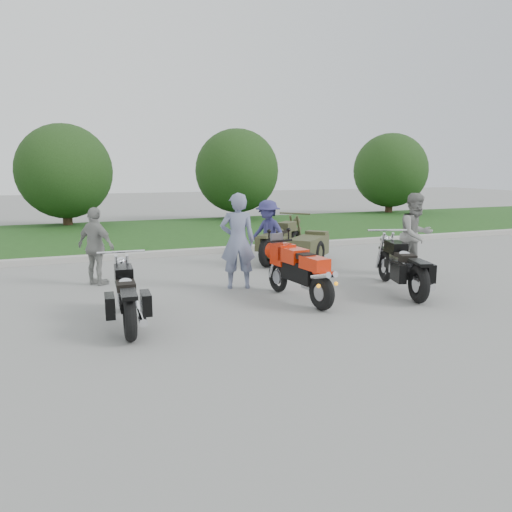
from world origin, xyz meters
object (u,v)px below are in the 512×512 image
object	(u,v)px
cruiser_right	(403,268)
person_stripe	(238,241)
cruiser_sidecar	(297,245)
person_denim	(268,233)
sportbike_red	(300,270)
cruiser_left	(127,298)
person_grey	(416,235)
person_back	(96,246)

from	to	relation	value
cruiser_right	person_stripe	size ratio (longest dim) A/B	1.24
cruiser_sidecar	person_stripe	world-z (taller)	person_stripe
person_stripe	cruiser_sidecar	bearing A→B (deg)	-124.27
cruiser_right	person_denim	distance (m)	3.71
sportbike_red	cruiser_left	distance (m)	3.07
cruiser_right	person_denim	bearing A→B (deg)	127.60
cruiser_right	person_denim	xyz separation A→B (m)	(-1.34, 3.45, 0.32)
sportbike_red	cruiser_left	bearing A→B (deg)	179.26
person_denim	person_stripe	bearing A→B (deg)	-64.99
cruiser_right	person_stripe	bearing A→B (deg)	168.29
cruiser_right	cruiser_sidecar	distance (m)	3.46
person_grey	person_denim	world-z (taller)	person_grey
person_grey	cruiser_sidecar	bearing A→B (deg)	125.01
sportbike_red	person_stripe	size ratio (longest dim) A/B	1.07
cruiser_left	cruiser_sidecar	bearing A→B (deg)	41.44
person_back	sportbike_red	bearing A→B (deg)	-168.83
sportbike_red	cruiser_sidecar	bearing A→B (deg)	57.69
sportbike_red	cruiser_sidecar	size ratio (longest dim) A/B	0.91
cruiser_left	person_stripe	xyz separation A→B (m)	(2.35, 1.67, 0.51)
sportbike_red	person_back	xyz separation A→B (m)	(-3.26, 2.64, 0.23)
cruiser_right	person_stripe	xyz separation A→B (m)	(-2.80, 1.50, 0.47)
cruiser_left	person_stripe	size ratio (longest dim) A/B	1.17
person_grey	cruiser_left	bearing A→B (deg)	-171.59
person_grey	person_back	bearing A→B (deg)	162.55
person_denim	cruiser_right	bearing A→B (deg)	-6.90
person_grey	person_back	world-z (taller)	person_grey
cruiser_left	cruiser_right	world-z (taller)	cruiser_right
sportbike_red	cruiser_right	size ratio (longest dim) A/B	0.86
cruiser_left	person_denim	bearing A→B (deg)	46.91
sportbike_red	person_back	distance (m)	4.20
cruiser_left	cruiser_sidecar	size ratio (longest dim) A/B	0.99
person_back	cruiser_sidecar	bearing A→B (deg)	-122.68
cruiser_left	cruiser_sidecar	distance (m)	5.81
person_back	cruiser_left	bearing A→B (deg)	144.19
cruiser_right	person_grey	xyz separation A→B (m)	(1.20, 1.16, 0.44)
cruiser_left	cruiser_sidecar	world-z (taller)	cruiser_sidecar
cruiser_sidecar	person_stripe	bearing A→B (deg)	-91.89
person_stripe	sportbike_red	bearing A→B (deg)	132.68
sportbike_red	person_stripe	xyz separation A→B (m)	(-0.70, 1.33, 0.38)
sportbike_red	person_stripe	bearing A→B (deg)	110.53
sportbike_red	person_denim	distance (m)	3.38
cruiser_sidecar	person_stripe	xyz separation A→B (m)	(-2.23, -1.91, 0.49)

